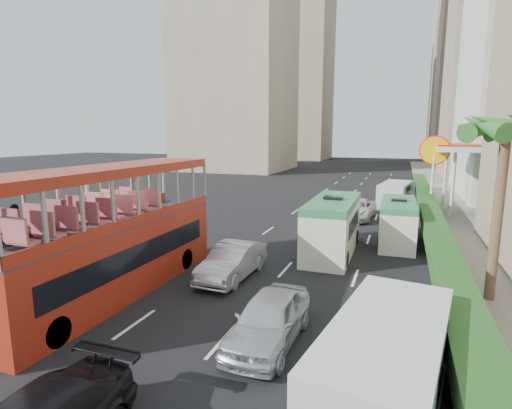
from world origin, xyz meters
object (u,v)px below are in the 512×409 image
at_px(minibus_near, 333,226).
at_px(shell_station, 477,180).
at_px(double_decker_bus, 112,231).
at_px(panel_van_near, 385,370).
at_px(van_asset, 356,218).
at_px(car_silver_lane_a, 232,277).
at_px(panel_van_far, 395,195).
at_px(palm_tree, 498,215).
at_px(minibus_far, 398,222).
at_px(car_silver_lane_b, 269,342).

distance_m(minibus_near, shell_station, 17.07).
distance_m(double_decker_bus, panel_van_near, 11.13).
xyz_separation_m(van_asset, shell_station, (8.64, 5.04, 2.75)).
bearing_deg(van_asset, panel_van_near, -78.68).
xyz_separation_m(minibus_near, panel_van_near, (3.22, -12.15, -0.34)).
distance_m(car_silver_lane_a, panel_van_far, 21.86).
bearing_deg(palm_tree, minibus_far, 113.86).
height_order(car_silver_lane_b, van_asset, car_silver_lane_b).
bearing_deg(van_asset, minibus_far, -60.81).
xyz_separation_m(panel_van_near, shell_station, (5.60, 26.70, 1.63)).
height_order(double_decker_bus, van_asset, double_decker_bus).
xyz_separation_m(car_silver_lane_b, minibus_near, (0.21, 10.00, 1.45)).
bearing_deg(panel_van_near, double_decker_bus, 169.25).
xyz_separation_m(van_asset, palm_tree, (6.44, -13.96, 3.38)).
relative_size(car_silver_lane_b, panel_van_near, 0.79).
distance_m(panel_van_far, shell_station, 6.36).
distance_m(minibus_near, minibus_far, 4.58).
relative_size(minibus_far, palm_tree, 0.88).
relative_size(double_decker_bus, panel_van_far, 2.07).
xyz_separation_m(double_decker_bus, car_silver_lane_a, (3.69, 3.19, -2.53)).
xyz_separation_m(car_silver_lane_a, van_asset, (3.68, 14.77, 0.00)).
relative_size(double_decker_bus, van_asset, 2.08).
bearing_deg(van_asset, car_silver_lane_b, -87.81).
bearing_deg(palm_tree, panel_van_far, 100.79).
bearing_deg(shell_station, panel_van_far, 169.70).
relative_size(panel_van_far, palm_tree, 0.83).
relative_size(minibus_near, panel_van_far, 1.23).
bearing_deg(panel_van_near, minibus_near, 113.69).
xyz_separation_m(panel_van_near, panel_van_far, (-0.43, 27.80, -0.05)).
xyz_separation_m(van_asset, panel_van_near, (3.03, -21.67, 1.12)).
height_order(car_silver_lane_a, minibus_far, minibus_far).
xyz_separation_m(car_silver_lane_b, panel_van_near, (3.43, -2.15, 1.12)).
height_order(car_silver_lane_a, shell_station, shell_station).
distance_m(car_silver_lane_a, van_asset, 15.22).
relative_size(car_silver_lane_b, minibus_near, 0.67).
bearing_deg(panel_van_far, minibus_far, -79.70).
bearing_deg(palm_tree, panel_van_near, -113.83).
xyz_separation_m(minibus_far, panel_van_far, (-0.42, 12.39, -0.18)).
relative_size(double_decker_bus, panel_van_near, 1.97).
xyz_separation_m(double_decker_bus, van_asset, (7.36, 17.96, -2.53)).
distance_m(minibus_near, panel_van_far, 15.90).
bearing_deg(van_asset, palm_tree, -61.90).
xyz_separation_m(car_silver_lane_a, car_silver_lane_b, (3.28, -4.74, 0.00)).
xyz_separation_m(minibus_far, panel_van_near, (0.01, -15.41, -0.13)).
height_order(minibus_near, panel_van_far, minibus_near).
xyz_separation_m(panel_van_far, palm_tree, (3.83, -20.10, 2.32)).
xyz_separation_m(double_decker_bus, panel_van_far, (9.97, 24.10, -1.47)).
xyz_separation_m(minibus_near, shell_station, (8.82, 14.56, 1.30)).
relative_size(panel_van_near, shell_station, 0.70).
height_order(car_silver_lane_b, shell_station, shell_station).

